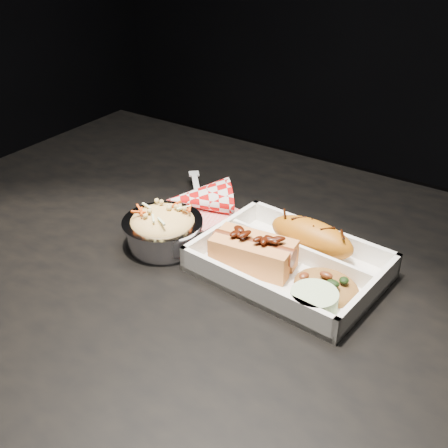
% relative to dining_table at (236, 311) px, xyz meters
% --- Properties ---
extents(dining_table, '(1.20, 0.80, 0.75)m').
position_rel_dining_table_xyz_m(dining_table, '(0.00, 0.00, 0.00)').
color(dining_table, black).
rests_on(dining_table, ground).
extents(food_tray, '(0.26, 0.20, 0.04)m').
position_rel_dining_table_xyz_m(food_tray, '(0.08, 0.02, 0.10)').
color(food_tray, white).
rests_on(food_tray, dining_table).
extents(fried_pastry, '(0.14, 0.06, 0.05)m').
position_rel_dining_table_xyz_m(fried_pastry, '(0.08, 0.08, 0.12)').
color(fried_pastry, '#BA6712').
rests_on(fried_pastry, food_tray).
extents(hotdog, '(0.12, 0.07, 0.06)m').
position_rel_dining_table_xyz_m(hotdog, '(0.03, -0.00, 0.12)').
color(hotdog, '#E8954F').
rests_on(hotdog, food_tray).
extents(fried_rice_mound, '(0.10, 0.08, 0.03)m').
position_rel_dining_table_xyz_m(fried_rice_mound, '(0.14, 0.00, 0.11)').
color(fried_rice_mound, '#9F672E').
rests_on(fried_rice_mound, food_tray).
extents(cupcake_liner, '(0.06, 0.06, 0.03)m').
position_rel_dining_table_xyz_m(cupcake_liner, '(0.15, -0.05, 0.11)').
color(cupcake_liner, beige).
rests_on(cupcake_liner, food_tray).
extents(foil_coleslaw_cup, '(0.12, 0.12, 0.07)m').
position_rel_dining_table_xyz_m(foil_coleslaw_cup, '(-0.12, -0.02, 0.12)').
color(foil_coleslaw_cup, silver).
rests_on(foil_coleslaw_cup, dining_table).
extents(napkin_fork, '(0.15, 0.15, 0.10)m').
position_rel_dining_table_xyz_m(napkin_fork, '(-0.14, 0.10, 0.11)').
color(napkin_fork, red).
rests_on(napkin_fork, dining_table).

